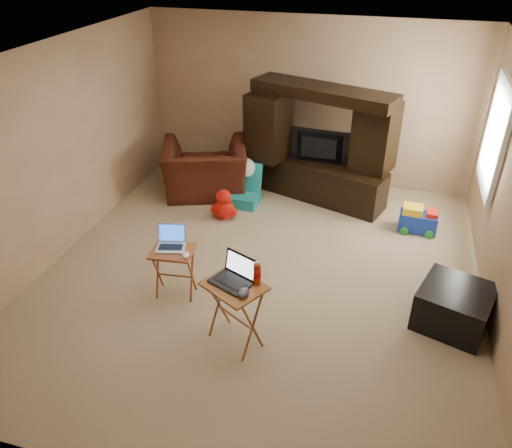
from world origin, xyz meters
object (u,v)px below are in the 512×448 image
(push_toy, at_px, (418,219))
(tray_table_left, at_px, (175,273))
(child_rocker, at_px, (243,186))
(laptop_right, at_px, (230,272))
(recliner, at_px, (205,169))
(mouse_right, at_px, (244,293))
(mouse_left, at_px, (186,255))
(plush_toy, at_px, (224,204))
(ottoman, at_px, (454,307))
(water_bottle, at_px, (257,274))
(tray_table_right, at_px, (235,314))
(laptop_left, at_px, (170,239))
(entertainment_center, at_px, (319,145))
(television, at_px, (319,148))

(push_toy, bearing_deg, tray_table_left, -137.28)
(child_rocker, height_order, laptop_right, laptop_right)
(recliner, xyz_separation_m, mouse_right, (1.55, -3.04, 0.34))
(mouse_left, bearing_deg, recliner, 106.73)
(push_toy, height_order, mouse_right, mouse_right)
(plush_toy, bearing_deg, ottoman, -25.23)
(water_bottle, bearing_deg, plush_toy, 116.76)
(tray_table_right, distance_m, laptop_left, 1.11)
(laptop_left, distance_m, water_bottle, 1.20)
(entertainment_center, height_order, plush_toy, entertainment_center)
(ottoman, height_order, water_bottle, water_bottle)
(push_toy, xyz_separation_m, mouse_right, (-1.58, -2.78, 0.55))
(television, height_order, plush_toy, television)
(plush_toy, relative_size, push_toy, 0.89)
(recliner, height_order, tray_table_right, recliner)
(child_rocker, relative_size, laptop_right, 1.61)
(television, distance_m, recliner, 1.73)
(ottoman, bearing_deg, mouse_right, -153.06)
(water_bottle, bearing_deg, tray_table_right, -158.20)
(tray_table_right, bearing_deg, recliner, 145.19)
(child_rocker, bearing_deg, water_bottle, -70.05)
(entertainment_center, xyz_separation_m, plush_toy, (-1.13, -1.00, -0.62))
(tray_table_left, height_order, tray_table_right, tray_table_right)
(push_toy, height_order, mouse_left, mouse_left)
(plush_toy, xyz_separation_m, push_toy, (2.61, 0.39, -0.04))
(child_rocker, distance_m, ottoman, 3.40)
(child_rocker, relative_size, tray_table_right, 0.84)
(child_rocker, xyz_separation_m, water_bottle, (0.97, -2.66, 0.52))
(ottoman, bearing_deg, push_toy, 101.25)
(recliner, height_order, laptop_right, laptop_right)
(tray_table_right, bearing_deg, ottoman, 51.90)
(push_toy, distance_m, ottoman, 1.83)
(television, xyz_separation_m, mouse_right, (-0.10, -3.34, -0.08))
(entertainment_center, distance_m, child_rocker, 1.25)
(mouse_left, bearing_deg, plush_toy, 96.93)
(push_toy, xyz_separation_m, mouse_left, (-2.39, -2.20, 0.42))
(child_rocker, height_order, tray_table_right, tray_table_right)
(recliner, height_order, ottoman, recliner)
(ottoman, height_order, tray_table_left, tray_table_left)
(television, bearing_deg, laptop_right, 88.58)
(laptop_left, height_order, mouse_right, laptop_left)
(mouse_right, height_order, water_bottle, water_bottle)
(entertainment_center, bearing_deg, ottoman, -34.07)
(push_toy, relative_size, tray_table_right, 0.71)
(plush_toy, height_order, laptop_right, laptop_right)
(television, bearing_deg, mouse_right, 91.69)
(entertainment_center, relative_size, child_rocker, 3.48)
(ottoman, height_order, mouse_right, mouse_right)
(tray_table_right, distance_m, mouse_left, 0.86)
(push_toy, relative_size, water_bottle, 2.31)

